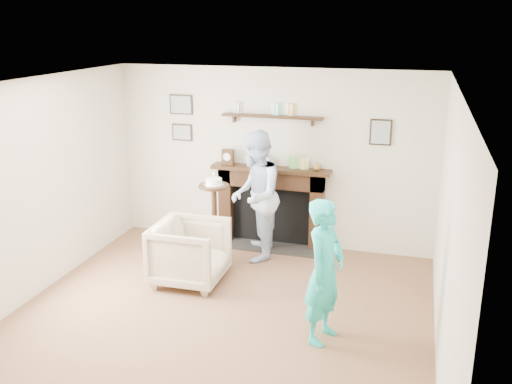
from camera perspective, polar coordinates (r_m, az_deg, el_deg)
ground at (r=6.20m, az=-4.32°, el=-13.29°), size 5.00×5.00×0.00m
room_shell at (r=6.19m, az=-2.45°, el=2.98°), size 4.54×5.02×2.52m
armchair at (r=7.19m, az=-6.50°, el=-8.86°), size 0.86×0.83×0.77m
man at (r=7.83m, az=-0.09°, el=-6.50°), size 0.81×0.96×1.74m
woman at (r=6.02m, az=6.63°, el=-14.33°), size 0.49×0.62×1.48m
pedestal_table at (r=7.37m, az=-4.18°, el=-1.67°), size 0.39×0.39×1.25m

